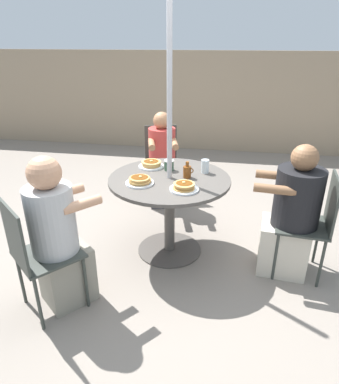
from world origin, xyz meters
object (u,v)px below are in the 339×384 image
(patio_chair_north, at_px, (313,220))
(pancake_plate_b, at_px, (151,164))
(patio_table, at_px, (170,194))
(diner_south, at_px, (58,239))
(drinking_glass_a, at_px, (205,166))
(syrup_bottle, at_px, (187,171))
(pancake_plate_c, at_px, (184,187))
(diner_north, at_px, (291,217))
(patio_chair_south, at_px, (35,251))
(pancake_plate_a, at_px, (140,181))
(diner_east, at_px, (162,163))
(coffee_cup, at_px, (169,165))
(patio_chair_east, at_px, (161,158))

(patio_chair_north, bearing_deg, pancake_plate_b, 81.80)
(pancake_plate_b, bearing_deg, patio_chair_north, -14.51)
(patio_table, relative_size, diner_south, 0.91)
(drinking_glass_a, bearing_deg, syrup_bottle, -135.10)
(patio_chair_north, relative_size, syrup_bottle, 6.19)
(diner_south, distance_m, pancake_plate_c, 1.02)
(patio_table, bearing_deg, pancake_plate_b, 132.46)
(diner_north, distance_m, patio_chair_south, 1.97)
(patio_chair_south, distance_m, pancake_plate_a, 0.96)
(pancake_plate_a, relative_size, pancake_plate_c, 1.00)
(pancake_plate_b, relative_size, pancake_plate_c, 1.00)
(pancake_plate_b, xyz_separation_m, drinking_glass_a, (0.50, -0.06, 0.03))
(pancake_plate_a, bearing_deg, diner_south, -125.69)
(drinking_glass_a, bearing_deg, patio_table, -149.37)
(diner_north, height_order, drinking_glass_a, diner_north)
(diner_east, bearing_deg, diner_south, 62.76)
(diner_south, relative_size, pancake_plate_a, 4.94)
(pancake_plate_c, distance_m, syrup_bottle, 0.27)
(patio_table, bearing_deg, coffee_cup, 101.22)
(diner_south, bearing_deg, pancake_plate_b, 106.14)
(diner_north, xyz_separation_m, patio_chair_east, (-1.33, 1.28, 0.01))
(drinking_glass_a, bearing_deg, diner_east, 123.57)
(patio_chair_south, xyz_separation_m, pancake_plate_a, (0.55, 0.75, 0.25))
(patio_table, xyz_separation_m, diner_north, (1.03, -0.11, -0.08))
(diner_south, xyz_separation_m, pancake_plate_b, (0.45, 1.03, 0.23))
(diner_north, relative_size, syrup_bottle, 7.83)
(syrup_bottle, height_order, coffee_cup, syrup_bottle)
(patio_table, relative_size, pancake_plate_b, 4.49)
(pancake_plate_b, bearing_deg, syrup_bottle, -29.00)
(patio_chair_north, distance_m, pancake_plate_b, 1.48)
(patio_chair_north, height_order, patio_chair_south, same)
(patio_chair_north, xyz_separation_m, pancake_plate_c, (-1.04, -0.10, 0.25))
(diner_north, height_order, syrup_bottle, diner_north)
(patio_chair_north, xyz_separation_m, patio_chair_east, (-1.50, 1.30, 0.00))
(drinking_glass_a, bearing_deg, patio_chair_north, -18.61)
(patio_chair_north, bearing_deg, diner_north, 90.00)
(diner_east, height_order, pancake_plate_a, diner_east)
(patio_table, xyz_separation_m, pancake_plate_a, (-0.22, -0.18, 0.18))
(pancake_plate_b, relative_size, coffee_cup, 2.46)
(pancake_plate_b, bearing_deg, pancake_plate_a, -91.01)
(patio_chair_east, relative_size, drinking_glass_a, 7.35)
(patio_chair_east, xyz_separation_m, pancake_plate_c, (0.46, -1.40, 0.25))
(patio_chair_north, distance_m, coffee_cup, 1.30)
(patio_chair_north, relative_size, diner_east, 0.81)
(patio_table, bearing_deg, pancake_plate_a, -141.47)
(pancake_plate_c, bearing_deg, drinking_glass_a, 71.96)
(patio_chair_north, xyz_separation_m, pancake_plate_a, (-1.42, -0.04, 0.25))
(patio_chair_south, bearing_deg, patio_table, 90.00)
(patio_chair_south, height_order, pancake_plate_a, patio_chair_south)
(patio_chair_east, distance_m, patio_chair_south, 2.14)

